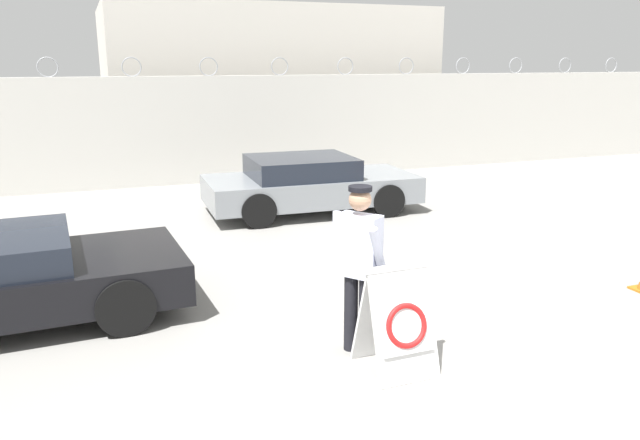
% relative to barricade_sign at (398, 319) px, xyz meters
% --- Properties ---
extents(ground_plane, '(90.00, 90.00, 0.00)m').
position_rel_barricade_sign_xyz_m(ground_plane, '(1.20, -0.35, -0.55)').
color(ground_plane, gray).
extents(perimeter_wall, '(36.00, 0.30, 3.15)m').
position_rel_barricade_sign_xyz_m(perimeter_wall, '(1.20, 10.80, 0.80)').
color(perimeter_wall, beige).
rests_on(perimeter_wall, ground_plane).
extents(building_block, '(9.96, 6.28, 4.66)m').
position_rel_barricade_sign_xyz_m(building_block, '(2.92, 15.45, 1.78)').
color(building_block, beige).
rests_on(building_block, ground_plane).
extents(barricade_sign, '(0.71, 0.74, 1.12)m').
position_rel_barricade_sign_xyz_m(barricade_sign, '(0.00, 0.00, 0.00)').
color(barricade_sign, white).
rests_on(barricade_sign, ground_plane).
extents(security_guard, '(0.47, 0.69, 1.83)m').
position_rel_barricade_sign_xyz_m(security_guard, '(-0.20, 0.52, 0.48)').
color(security_guard, black).
rests_on(security_guard, ground_plane).
extents(parked_car_rear_sedan, '(4.36, 2.12, 1.17)m').
position_rel_barricade_sign_xyz_m(parked_car_rear_sedan, '(1.46, 6.74, 0.04)').
color(parked_car_rear_sedan, black).
rests_on(parked_car_rear_sedan, ground_plane).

